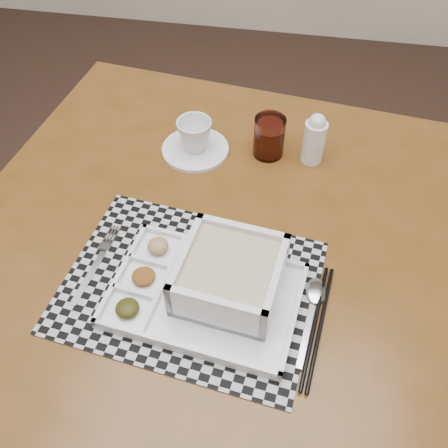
% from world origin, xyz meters
% --- Properties ---
extents(dining_table, '(1.13, 1.13, 0.76)m').
position_xyz_m(dining_table, '(0.49, 0.27, 0.68)').
color(dining_table, '#4A2F0D').
rests_on(dining_table, ground).
extents(placemat, '(0.48, 0.39, 0.00)m').
position_xyz_m(placemat, '(0.46, 0.15, 0.76)').
color(placemat, '#A6A6AE').
rests_on(placemat, dining_table).
extents(serving_tray, '(0.34, 0.26, 0.09)m').
position_xyz_m(serving_tray, '(0.52, 0.15, 0.79)').
color(serving_tray, white).
rests_on(serving_tray, placemat).
extents(fork, '(0.04, 0.19, 0.00)m').
position_xyz_m(fork, '(0.28, 0.18, 0.76)').
color(fork, '#B9B9C0').
rests_on(fork, placemat).
extents(spoon, '(0.04, 0.18, 0.01)m').
position_xyz_m(spoon, '(0.68, 0.17, 0.76)').
color(spoon, '#B9B9C0').
rests_on(spoon, placemat).
extents(chopsticks, '(0.05, 0.24, 0.01)m').
position_xyz_m(chopsticks, '(0.69, 0.11, 0.76)').
color(chopsticks, black).
rests_on(chopsticks, placemat).
extents(saucer, '(0.15, 0.15, 0.01)m').
position_xyz_m(saucer, '(0.39, 0.51, 0.76)').
color(saucer, white).
rests_on(saucer, dining_table).
extents(cup, '(0.08, 0.08, 0.07)m').
position_xyz_m(cup, '(0.39, 0.51, 0.80)').
color(cup, white).
rests_on(cup, saucer).
extents(juice_glass, '(0.07, 0.07, 0.09)m').
position_xyz_m(juice_glass, '(0.55, 0.53, 0.80)').
color(juice_glass, white).
rests_on(juice_glass, dining_table).
extents(creamer_bottle, '(0.05, 0.05, 0.12)m').
position_xyz_m(creamer_bottle, '(0.65, 0.53, 0.81)').
color(creamer_bottle, white).
rests_on(creamer_bottle, dining_table).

